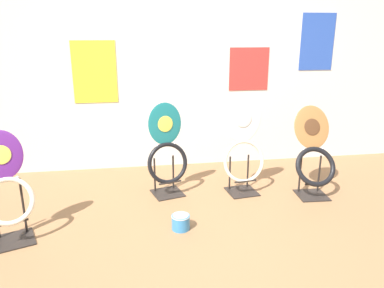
{
  "coord_description": "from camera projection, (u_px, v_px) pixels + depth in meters",
  "views": [
    {
      "loc": [
        -0.56,
        -2.03,
        1.55
      ],
      "look_at": [
        -0.05,
        1.2,
        0.55
      ],
      "focal_mm": 35.0,
      "sensor_mm": 36.0,
      "label": 1
    }
  ],
  "objects": [
    {
      "name": "toilet_seat_display_woodgrain",
      "position": [
        314.0,
        158.0,
        3.57
      ],
      "size": [
        0.4,
        0.4,
        0.85
      ],
      "color": "black",
      "rests_on": "ground_plane"
    },
    {
      "name": "toilet_seat_display_purple_note",
      "position": [
        7.0,
        190.0,
        2.77
      ],
      "size": [
        0.41,
        0.39,
        0.85
      ],
      "color": "black",
      "rests_on": "ground_plane"
    },
    {
      "name": "wall_back",
      "position": [
        183.0,
        53.0,
        4.15
      ],
      "size": [
        8.0,
        0.07,
        2.6
      ],
      "color": "silver",
      "rests_on": "ground_plane"
    },
    {
      "name": "paint_can",
      "position": [
        181.0,
        221.0,
        3.02
      ],
      "size": [
        0.15,
        0.15,
        0.12
      ],
      "color": "teal",
      "rests_on": "ground_plane"
    },
    {
      "name": "toilet_seat_display_teal_sax",
      "position": [
        167.0,
        156.0,
        3.58
      ],
      "size": [
        0.42,
        0.34,
        0.9
      ],
      "color": "black",
      "rests_on": "ground_plane"
    },
    {
      "name": "toilet_seat_display_white_plain",
      "position": [
        243.0,
        149.0,
        3.61
      ],
      "size": [
        0.43,
        0.31,
        0.97
      ],
      "color": "black",
      "rests_on": "ground_plane"
    },
    {
      "name": "ground_plane",
      "position": [
        228.0,
        276.0,
        2.46
      ],
      "size": [
        14.0,
        14.0,
        0.0
      ],
      "primitive_type": "plane",
      "color": "#8E6642"
    }
  ]
}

